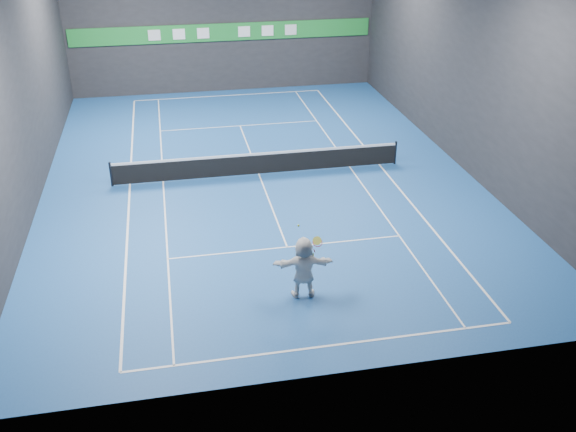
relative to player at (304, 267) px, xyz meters
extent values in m
plane|color=#1A4B92|center=(0.07, 9.36, -0.99)|extent=(26.00, 26.00, 0.00)
cube|color=#252527|center=(0.07, 22.36, 3.51)|extent=(18.00, 0.10, 9.00)
cube|color=#252527|center=(0.07, -3.64, 3.51)|extent=(18.00, 0.10, 9.00)
cube|color=#252527|center=(-8.93, 9.36, 3.51)|extent=(0.10, 26.00, 9.00)
cube|color=#252527|center=(9.07, 9.36, 3.51)|extent=(0.10, 26.00, 9.00)
cube|color=white|center=(0.07, -2.53, -0.99)|extent=(10.98, 0.08, 0.01)
cube|color=white|center=(0.07, 21.25, -0.99)|extent=(10.98, 0.08, 0.01)
cube|color=white|center=(-5.42, 9.36, -0.99)|extent=(0.08, 23.78, 0.01)
cube|color=white|center=(5.56, 9.36, -0.99)|extent=(0.08, 23.78, 0.01)
cube|color=white|center=(-4.04, 9.36, -0.99)|extent=(0.06, 23.78, 0.01)
cube|color=white|center=(4.18, 9.36, -0.99)|extent=(0.06, 23.78, 0.01)
cube|color=white|center=(0.07, 2.96, -0.99)|extent=(8.23, 0.06, 0.01)
cube|color=white|center=(0.07, 15.76, -0.99)|extent=(8.23, 0.06, 0.01)
cube|color=white|center=(0.07, 9.36, -0.99)|extent=(0.06, 12.80, 0.01)
imported|color=silver|center=(0.00, 0.00, 0.00)|extent=(1.89, 0.75, 1.99)
sphere|color=#C6E726|center=(-0.16, 0.05, 1.42)|extent=(0.06, 0.06, 0.06)
cylinder|color=black|center=(-6.13, 9.36, -0.46)|extent=(0.10, 0.10, 1.07)
cylinder|color=black|center=(6.27, 9.36, -0.46)|extent=(0.10, 0.10, 1.07)
cube|color=black|center=(0.07, 9.36, -0.52)|extent=(12.40, 0.03, 0.86)
cube|color=white|center=(0.07, 9.36, -0.04)|extent=(12.40, 0.04, 0.10)
cube|color=#1D8930|center=(0.07, 22.30, 2.51)|extent=(17.64, 0.06, 1.00)
cube|color=silver|center=(-3.93, 22.24, 2.51)|extent=(0.70, 0.04, 0.60)
cube|color=white|center=(-2.53, 22.24, 2.51)|extent=(0.70, 0.04, 0.60)
cube|color=white|center=(-1.13, 22.24, 2.51)|extent=(0.70, 0.04, 0.60)
cube|color=white|center=(1.27, 22.24, 2.51)|extent=(0.70, 0.04, 0.60)
cube|color=white|center=(2.67, 22.24, 2.51)|extent=(0.70, 0.04, 0.60)
cube|color=silver|center=(4.07, 22.24, 2.51)|extent=(0.70, 0.04, 0.60)
torus|color=red|center=(0.42, 0.05, 0.80)|extent=(0.43, 0.34, 0.30)
cylinder|color=#CBD34A|center=(0.41, 0.05, 0.85)|extent=(0.38, 0.26, 0.29)
cylinder|color=#B41F13|center=(0.34, 0.05, 0.51)|extent=(0.10, 0.13, 0.17)
cylinder|color=#F9F30D|center=(0.30, 0.03, 0.36)|extent=(0.08, 0.18, 0.25)
camera|label=1|loc=(-3.63, -15.98, 10.28)|focal=40.00mm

